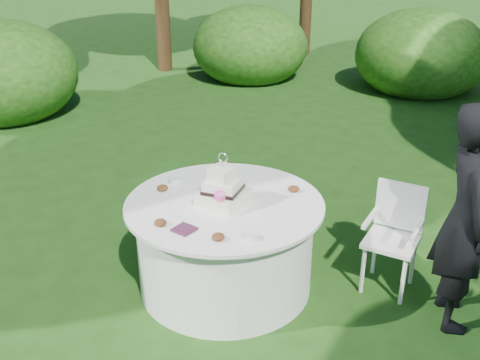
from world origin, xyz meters
name	(u,v)px	position (x,y,z in m)	size (l,w,h in m)	color
ground	(226,284)	(0.00, 0.00, 0.00)	(80.00, 80.00, 0.00)	#1C3D10
napkins	(184,229)	(0.04, -0.52, 0.78)	(0.14, 0.14, 0.02)	#491F39
feather_plume	(168,215)	(-0.21, -0.42, 0.78)	(0.48, 0.07, 0.01)	white
guest	(466,219)	(1.63, 0.67, 0.85)	(0.62, 0.41, 1.70)	black
table	(225,244)	(0.00, 0.00, 0.39)	(1.56, 1.56, 0.77)	white
cake	(223,190)	(0.01, -0.02, 0.88)	(0.35, 0.35, 0.43)	white
chair	(395,229)	(1.09, 0.82, 0.52)	(0.45, 0.44, 0.88)	silver
votives	(215,194)	(-0.12, 0.04, 0.79)	(1.15, 0.85, 0.04)	white
petal_cups	(210,207)	(0.00, -0.18, 0.79)	(0.96, 1.14, 0.05)	#562D16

